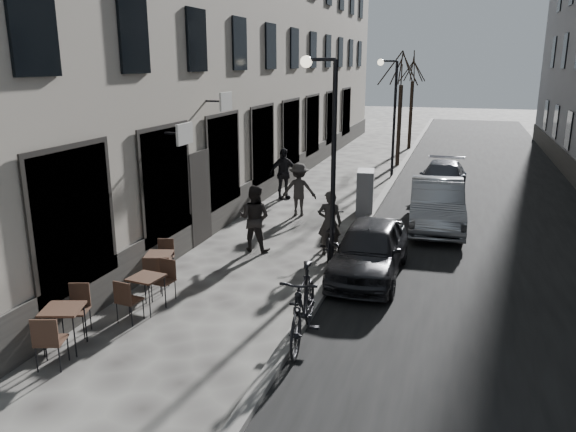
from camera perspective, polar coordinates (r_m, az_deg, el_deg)
The scene contains 20 objects.
ground at distance 9.03m, azimuth -4.58°, elevation -17.80°, with size 120.00×120.00×0.00m, color #353230.
road at distance 23.54m, azimuth 19.19°, elevation 2.36°, with size 7.30×60.00×0.00m, color black.
kerb at distance 23.66m, azimuth 10.35°, elevation 3.18°, with size 0.25×60.00×0.12m, color slate.
streetlamp_near at distance 13.47m, azimuth 3.98°, elevation 7.73°, with size 0.90×0.28×5.09m.
streetlamp_far at distance 25.25m, azimuth 10.42°, elevation 11.04°, with size 0.90×0.28×5.09m.
tree_near at distance 28.16m, azimuth 11.51°, elevation 14.47°, with size 2.40×2.40×5.70m.
tree_far at distance 34.13m, azimuth 12.62°, elevation 14.50°, with size 2.40×2.40×5.70m.
bistro_set_a at distance 10.78m, azimuth -21.80°, elevation -10.18°, with size 0.91×1.66×0.95m.
bistro_set_b at distance 11.88m, azimuth -14.14°, elevation -7.30°, with size 0.68×1.53×0.88m.
bistro_set_c at distance 13.30m, azimuth -12.90°, elevation -4.85°, with size 0.77×1.47×0.84m.
utility_cabinet at distance 18.93m, azimuth 7.83°, elevation 2.40°, with size 0.55×0.99×1.49m, color slate.
bicycle at distance 14.85m, azimuth 4.23°, elevation -1.95°, with size 0.71×2.03×1.06m, color black.
cyclist_rider at distance 14.75m, azimuth 4.26°, elevation -0.70°, with size 0.64×0.42×1.74m, color #282523.
pedestrian_near at distance 15.05m, azimuth -3.43°, elevation -0.23°, with size 0.88×0.68×1.81m, color black.
pedestrian_mid at distance 18.56m, azimuth 1.13°, elevation 2.70°, with size 1.13×0.65×1.76m, color #2D2A27.
pedestrian_far at distance 20.91m, azimuth -0.50°, elevation 4.33°, with size 1.11×0.46×1.89m, color black.
car_near at distance 13.44m, azimuth 8.27°, elevation -3.36°, with size 1.57×3.90×1.33m, color black.
car_mid at distance 17.79m, azimuth 14.84°, elevation 1.16°, with size 1.56×4.46×1.47m, color gray.
car_far at distance 22.54m, azimuth 15.44°, elevation 3.70°, with size 1.71×4.20×1.22m, color #3E404A.
moped at distance 10.25m, azimuth 1.55°, elevation -9.07°, with size 0.65×2.31×1.39m, color black.
Camera 1 is at (2.89, -7.00, 4.92)m, focal length 35.00 mm.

